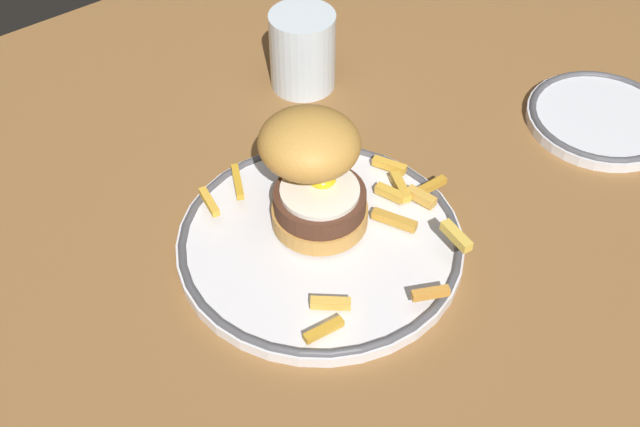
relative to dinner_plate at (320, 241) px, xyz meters
The scene contains 6 objects.
ground_plane 5.98cm from the dinner_plate, behind, with size 145.81×107.32×4.00cm, color brown.
dinner_plate is the anchor object (origin of this frame).
burger 7.26cm from the dinner_plate, 63.62° to the left, with size 12.88×12.81×11.59cm.
fries_pile 5.70cm from the dinner_plate, ahead, with size 22.96×25.38×2.89cm.
water_glass 26.38cm from the dinner_plate, 56.81° to the left, with size 7.63×7.63×9.29cm.
side_plate 36.62cm from the dinner_plate, ahead, with size 16.51×16.51×1.60cm.
Camera 1 is at (-25.61, -40.13, 56.82)cm, focal length 44.39 mm.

